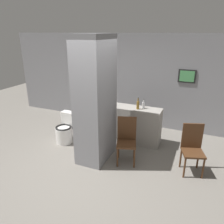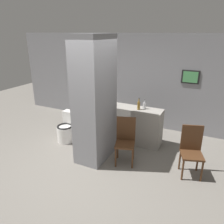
{
  "view_description": "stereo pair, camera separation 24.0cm",
  "coord_description": "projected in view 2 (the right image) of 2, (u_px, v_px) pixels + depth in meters",
  "views": [
    {
      "loc": [
        1.91,
        -3.32,
        2.63
      ],
      "look_at": [
        0.13,
        0.87,
        0.95
      ],
      "focal_mm": 35.0,
      "sensor_mm": 36.0,
      "label": 1
    },
    {
      "loc": [
        2.13,
        -3.22,
        2.63
      ],
      "look_at": [
        0.13,
        0.87,
        0.95
      ],
      "focal_mm": 35.0,
      "sensor_mm": 36.0,
      "label": 2
    }
  ],
  "objects": [
    {
      "name": "counter_shelf",
      "position": [
        134.0,
        125.0,
        5.4
      ],
      "size": [
        1.33,
        0.44,
        0.91
      ],
      "color": "gray",
      "rests_on": "ground_plane"
    },
    {
      "name": "bicycle",
      "position": [
        96.0,
        125.0,
        5.75
      ],
      "size": [
        1.57,
        0.42,
        0.65
      ],
      "color": "black",
      "rests_on": "ground_plane"
    },
    {
      "name": "chair_near_pillar",
      "position": [
        125.0,
        139.0,
        4.55
      ],
      "size": [
        0.5,
        0.5,
        0.98
      ],
      "rotation": [
        0.0,
        0.0,
        0.31
      ],
      "color": "#4C2D19",
      "rests_on": "ground_plane"
    },
    {
      "name": "chair_by_doorway",
      "position": [
        192.0,
        149.0,
        4.16
      ],
      "size": [
        0.5,
        0.5,
        0.98
      ],
      "rotation": [
        0.0,
        0.0,
        0.32
      ],
      "color": "#4C2D19",
      "rests_on": "ground_plane"
    },
    {
      "name": "toilet",
      "position": [
        67.0,
        129.0,
        5.53
      ],
      "size": [
        0.41,
        0.57,
        0.73
      ],
      "color": "white",
      "rests_on": "ground_plane"
    },
    {
      "name": "bottle_tall",
      "position": [
        139.0,
        105.0,
        5.1
      ],
      "size": [
        0.07,
        0.07,
        0.29
      ],
      "color": "olive",
      "rests_on": "counter_shelf"
    },
    {
      "name": "pillar_center",
      "position": [
        95.0,
        101.0,
        4.47
      ],
      "size": [
        0.6,
        0.93,
        2.6
      ],
      "color": "gray",
      "rests_on": "ground_plane"
    },
    {
      "name": "ground_plane",
      "position": [
        88.0,
        167.0,
        4.5
      ],
      "size": [
        14.0,
        14.0,
        0.0
      ],
      "primitive_type": "plane",
      "color": "slate"
    },
    {
      "name": "bottle_short",
      "position": [
        144.0,
        105.0,
        5.15
      ],
      "size": [
        0.07,
        0.07,
        0.24
      ],
      "color": "silver",
      "rests_on": "counter_shelf"
    },
    {
      "name": "wall_back",
      "position": [
        135.0,
        81.0,
        6.27
      ],
      "size": [
        8.0,
        0.09,
        2.6
      ],
      "color": "gray",
      "rests_on": "ground_plane"
    }
  ]
}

